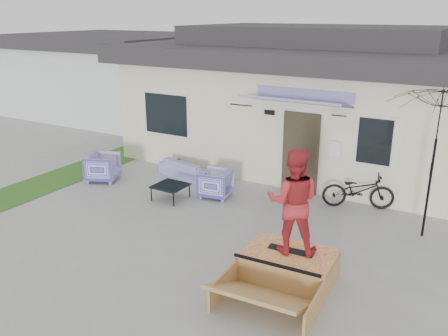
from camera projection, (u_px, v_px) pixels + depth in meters
The scene contains 13 objects.
ground at pixel (164, 255), 8.99m from camera, with size 90.00×90.00×0.00m, color #999994.
grass_strip at pixel (59, 178), 13.10m from camera, with size 1.40×8.00×0.01m, color #2C5D1E.
house at pixel (313, 94), 14.92m from camera, with size 10.80×8.49×4.10m.
neighbor_house at pixel (112, 72), 21.62m from camera, with size 8.60×7.60×3.50m.
loveseat at pixel (188, 166), 13.15m from camera, with size 1.71×0.50×0.67m, color #3330AB.
armchair_left at pixel (103, 166), 12.86m from camera, with size 0.81×0.76×0.83m, color #3330AB.
armchair_right at pixel (215, 182), 11.72m from camera, with size 0.75×0.70×0.77m, color #3330AB.
coffee_table at pixel (171, 192), 11.62m from camera, with size 0.76×0.76×0.37m, color black.
bicycle at pixel (359, 186), 11.01m from camera, with size 0.58×1.67×1.07m, color black.
patio_umbrella at pixel (434, 156), 9.21m from camera, with size 2.11×1.96×2.20m.
skate_ramp at pixel (289, 265), 8.13m from camera, with size 1.52×2.03×0.51m, color #A97C43, non-canonical shape.
skateboard at pixel (291, 250), 8.08m from camera, with size 0.80×0.20×0.05m, color black.
skater at pixel (293, 200), 7.78m from camera, with size 0.89×0.69×1.83m, color #B92A2E.
Camera 1 is at (5.02, -6.32, 4.45)m, focal length 37.42 mm.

